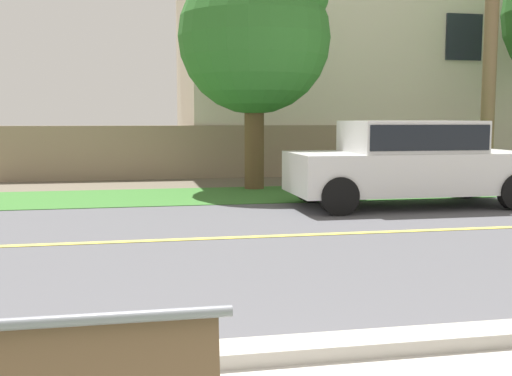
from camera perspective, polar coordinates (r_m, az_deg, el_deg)
The scene contains 9 objects.
ground_plane at distance 9.62m, azimuth -6.23°, elevation -3.05°, with size 140.00×140.00×0.00m, color #665B4C.
curb_edge at distance 4.18m, azimuth 0.75°, elevation -14.90°, with size 44.00×0.30×0.11m, color #ADA89E.
street_asphalt at distance 8.15m, azimuth -5.31°, elevation -4.73°, with size 52.00×8.00×0.01m, color #515156.
road_centre_line at distance 8.15m, azimuth -5.31°, elevation -4.70°, with size 48.00×0.14×0.01m, color #E0CC4C.
far_verge_grass at distance 12.65m, azimuth -7.44°, elevation -0.77°, with size 48.00×2.80×0.02m, color #38702D.
car_white_near at distance 11.47m, azimuth 13.97°, elevation 2.61°, with size 4.30×1.86×1.54m.
shade_tree_far_left at distance 13.95m, azimuth 0.32°, elevation 14.68°, with size 3.35×3.35×5.52m.
garden_wall at distance 16.78m, azimuth -0.44°, elevation 3.41°, with size 13.00×0.36×1.40m, color gray.
house_across_street at distance 20.97m, azimuth 8.29°, elevation 12.64°, with size 11.47×6.91×7.67m.
Camera 1 is at (-0.81, -1.46, 1.57)m, focal length 43.37 mm.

